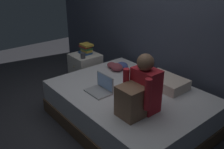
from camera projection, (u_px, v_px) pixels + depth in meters
ground_plane at (102, 124)px, 3.30m from camera, size 8.00×8.00×0.00m
wall_back at (169, 11)px, 3.43m from camera, size 5.60×0.10×2.70m
bed at (129, 107)px, 3.23m from camera, size 2.00×1.50×0.48m
nightstand at (86, 70)px, 4.24m from camera, size 0.44×0.46×0.57m
person_sitting at (140, 91)px, 2.59m from camera, size 0.39×0.44×0.66m
laptop at (101, 88)px, 3.09m from camera, size 0.32×0.23×0.22m
pillow at (165, 82)px, 3.22m from camera, size 0.56×0.36×0.13m
book_stack at (86, 49)px, 4.13m from camera, size 0.23×0.17×0.17m
mug at (83, 56)px, 3.94m from camera, size 0.08×0.08×0.09m
clothes_pile at (118, 66)px, 3.74m from camera, size 0.32×0.28×0.11m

